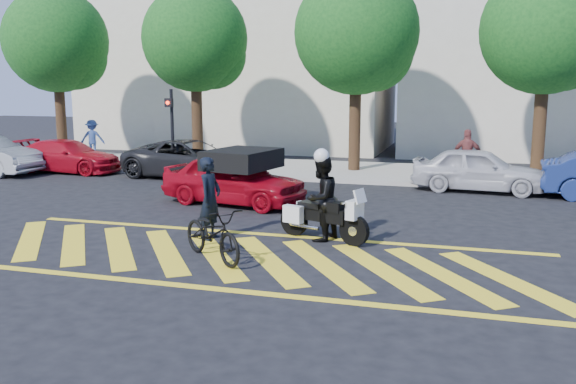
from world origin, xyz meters
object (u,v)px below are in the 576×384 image
(parked_left, at_px, (68,156))
(parked_mid_left, at_px, (191,159))
(bicycle, at_px, (212,233))
(red_convertible, at_px, (234,179))
(officer_bike, at_px, (210,199))
(parked_mid_right, at_px, (478,170))
(police_motorcycle, at_px, (322,216))
(officer_moto, at_px, (321,198))

(parked_left, xyz_separation_m, parked_mid_left, (5.21, 0.00, 0.07))
(bicycle, relative_size, red_convertible, 0.48)
(officer_bike, xyz_separation_m, parked_left, (-9.50, 8.02, -0.28))
(red_convertible, bearing_deg, parked_mid_right, -46.86)
(red_convertible, relative_size, parked_mid_left, 0.84)
(red_convertible, height_order, parked_mid_left, red_convertible)
(police_motorcycle, height_order, red_convertible, red_convertible)
(bicycle, relative_size, police_motorcycle, 0.94)
(police_motorcycle, bearing_deg, officer_moto, -124.44)
(red_convertible, height_order, parked_left, red_convertible)
(red_convertible, distance_m, parked_mid_right, 7.88)
(officer_bike, distance_m, parked_mid_right, 9.85)
(bicycle, xyz_separation_m, red_convertible, (-1.65, 5.33, 0.19))
(red_convertible, bearing_deg, officer_moto, -123.48)
(red_convertible, distance_m, parked_left, 9.50)
(parked_left, height_order, parked_mid_left, parked_mid_left)
(bicycle, distance_m, police_motorcycle, 2.67)
(parked_mid_left, xyz_separation_m, parked_mid_right, (10.00, 0.00, 0.01))
(officer_moto, xyz_separation_m, parked_mid_left, (-6.64, 7.45, -0.24))
(officer_bike, distance_m, bicycle, 1.68)
(bicycle, relative_size, parked_mid_right, 0.49)
(red_convertible, relative_size, parked_left, 0.97)
(parked_left, bearing_deg, bicycle, -131.84)
(parked_mid_left, bearing_deg, bicycle, -145.02)
(bicycle, bearing_deg, red_convertible, 54.71)
(officer_bike, distance_m, officer_moto, 2.43)
(officer_bike, bearing_deg, parked_mid_left, 33.07)
(parked_mid_left, height_order, parked_mid_right, parked_mid_right)
(officer_bike, height_order, officer_moto, officer_moto)
(officer_bike, distance_m, police_motorcycle, 2.47)
(red_convertible, height_order, parked_mid_right, red_convertible)
(parked_mid_left, bearing_deg, parked_mid_right, -82.64)
(parked_left, bearing_deg, red_convertible, -114.91)
(officer_bike, bearing_deg, bicycle, -150.11)
(parked_left, bearing_deg, officer_moto, -120.95)
(officer_bike, relative_size, parked_mid_left, 0.36)
(parked_left, bearing_deg, police_motorcycle, -120.87)
(police_motorcycle, distance_m, red_convertible, 4.66)
(bicycle, height_order, police_motorcycle, bicycle)
(officer_bike, bearing_deg, officer_moto, -71.28)
(red_convertible, xyz_separation_m, parked_left, (-8.54, 4.18, -0.09))
(officer_moto, relative_size, parked_mid_left, 0.37)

